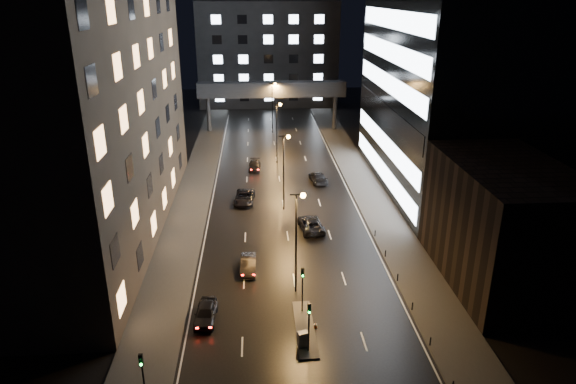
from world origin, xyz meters
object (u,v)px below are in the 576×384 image
car_toward_a (311,224)px  car_toward_b (318,177)px  car_away_b (248,264)px  car_away_c (244,197)px  utility_cabinet (303,339)px  car_away_a (206,313)px  car_away_d (255,166)px

car_toward_a → car_toward_b: 16.83m
car_away_b → car_toward_b: size_ratio=0.84×
car_away_c → utility_cabinet: 31.58m
car_away_a → utility_cabinet: 9.17m
car_toward_a → utility_cabinet: 22.14m
car_away_a → car_away_b: bearing=69.3°
car_away_b → car_toward_a: 11.95m
utility_cabinet → car_toward_a: bearing=67.9°
car_away_b → car_toward_b: 27.90m
car_away_a → car_toward_a: 20.89m
car_away_b → car_away_d: car_away_b is taller
car_away_b → car_toward_b: car_toward_b is taller
car_toward_a → utility_cabinet: (-2.99, -21.94, 0.04)m
car_toward_a → car_toward_b: (2.87, 16.58, -0.01)m
car_toward_b → utility_cabinet: (-5.87, -38.52, 0.05)m
utility_cabinet → car_away_a: bearing=138.0°
car_away_a → car_toward_b: 37.01m
car_toward_b → utility_cabinet: car_toward_b is taller
car_away_a → car_toward_a: bearing=60.8°
car_away_a → car_away_c: car_away_c is taller
utility_cabinet → car_away_d: bearing=80.3°
car_away_b → car_away_a: bearing=-112.3°
car_away_c → utility_cabinet: size_ratio=4.18×
car_away_c → utility_cabinet: (5.12, -31.16, 0.04)m
car_away_b → utility_cabinet: (4.47, -12.61, 0.09)m
car_toward_b → utility_cabinet: bearing=75.9°
car_away_c → car_away_d: bearing=88.8°
car_toward_a → car_toward_b: size_ratio=1.06×
car_away_b → car_toward_b: bearing=69.6°
utility_cabinet → car_away_c: bearing=85.0°
car_away_c → car_toward_a: size_ratio=0.99×
car_away_d → car_away_c: bearing=-93.7°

